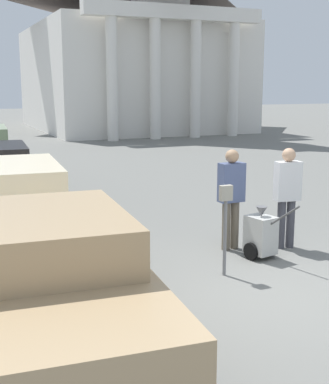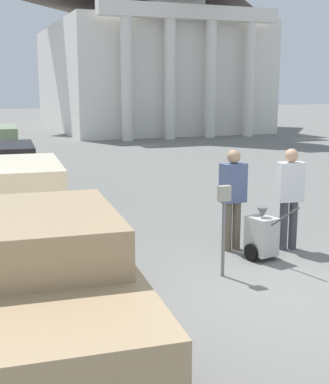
{
  "view_description": "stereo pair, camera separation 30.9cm",
  "coord_description": "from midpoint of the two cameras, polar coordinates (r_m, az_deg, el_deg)",
  "views": [
    {
      "loc": [
        -4.04,
        -5.51,
        2.72
      ],
      "look_at": [
        -0.89,
        1.94,
        1.1
      ],
      "focal_mm": 50.0,
      "sensor_mm": 36.0,
      "label": 1
    },
    {
      "loc": [
        -3.75,
        -5.62,
        2.72
      ],
      "look_at": [
        -0.89,
        1.94,
        1.1
      ],
      "focal_mm": 50.0,
      "sensor_mm": 36.0,
      "label": 2
    }
  ],
  "objects": [
    {
      "name": "parking_meter",
      "position": [
        7.64,
        7.5,
        -2.3
      ],
      "size": [
        0.18,
        0.09,
        1.33
      ],
      "color": "slate",
      "rests_on": "ground_plane"
    },
    {
      "name": "ground_plane",
      "position": [
        7.32,
        13.43,
        -10.81
      ],
      "size": [
        120.0,
        120.0,
        0.0
      ],
      "primitive_type": "plane",
      "color": "slate"
    },
    {
      "name": "parked_car_tan",
      "position": [
        5.98,
        -12.18,
        -8.85
      ],
      "size": [
        2.31,
        4.99,
        1.45
      ],
      "rotation": [
        0.0,
        0.0,
        -0.07
      ],
      "color": "tan",
      "rests_on": "ground_plane"
    },
    {
      "name": "parked_car_cream",
      "position": [
        9.14,
        -15.37,
        -1.87
      ],
      "size": [
        2.34,
        5.4,
        1.5
      ],
      "rotation": [
        0.0,
        0.0,
        -0.07
      ],
      "color": "beige",
      "rests_on": "ground_plane"
    },
    {
      "name": "church",
      "position": [
        34.7,
        -1.79,
        16.11
      ],
      "size": [
        11.56,
        14.9,
        22.42
      ],
      "color": "silver",
      "rests_on": "ground_plane"
    },
    {
      "name": "person_supervisor",
      "position": [
        9.12,
        14.16,
        -0.08
      ],
      "size": [
        0.45,
        0.28,
        1.7
      ],
      "rotation": [
        0.0,
        0.0,
        2.98
      ],
      "color": "#3F3F47",
      "rests_on": "ground_plane"
    },
    {
      "name": "equipment_cart",
      "position": [
        8.63,
        11.34,
        -4.58
      ],
      "size": [
        0.52,
        1.0,
        1.0
      ],
      "rotation": [
        0.0,
        0.0,
        0.21
      ],
      "color": "#B2B2AD",
      "rests_on": "ground_plane"
    },
    {
      "name": "person_worker",
      "position": [
        8.9,
        8.29,
        -0.19
      ],
      "size": [
        0.43,
        0.24,
        1.69
      ],
      "rotation": [
        0.0,
        0.0,
        3.19
      ],
      "color": "#665B4C",
      "rests_on": "ground_plane"
    }
  ]
}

